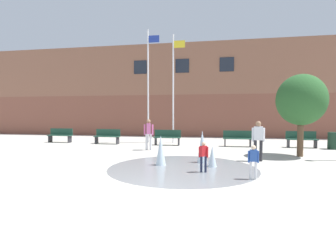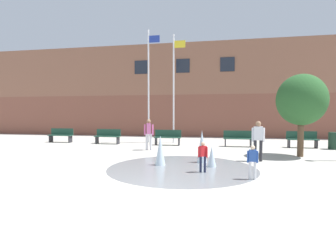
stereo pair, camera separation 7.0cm
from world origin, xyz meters
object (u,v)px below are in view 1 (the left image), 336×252
at_px(child_running, 203,154).
at_px(street_tree_near_building, 301,100).
at_px(park_bench_under_left_flagpole, 167,137).
at_px(flagpole_right, 174,85).
at_px(child_in_fountain, 253,159).
at_px(flagpole_left, 149,83).
at_px(park_bench_far_left, 60,135).
at_px(park_bench_left_of_flagpoles, 107,136).
at_px(adult_near_bench, 258,138).
at_px(adult_watching, 149,132).
at_px(park_bench_under_right_flagpole, 237,138).
at_px(trash_can, 334,141).
at_px(park_bench_far_right, 301,139).

distance_m(child_running, street_tree_near_building, 5.94).
relative_size(park_bench_under_left_flagpole, flagpole_right, 0.23).
relative_size(child_in_fountain, flagpole_left, 0.13).
distance_m(park_bench_far_left, street_tree_near_building, 14.22).
xyz_separation_m(park_bench_left_of_flagpoles, adult_near_bench, (8.32, -4.57, 0.45)).
distance_m(flagpole_left, street_tree_near_building, 9.23).
bearing_deg(child_in_fountain, child_running, 159.31).
xyz_separation_m(park_bench_far_left, park_bench_under_left_flagpole, (7.19, -0.20, 0.00)).
xyz_separation_m(adult_watching, child_in_fountain, (4.48, -5.33, -0.35)).
relative_size(flagpole_right, street_tree_near_building, 1.92).
bearing_deg(park_bench_under_right_flagpole, park_bench_under_left_flagpole, -179.42).
bearing_deg(adult_watching, park_bench_under_right_flagpole, 103.33).
distance_m(park_bench_under_left_flagpole, flagpole_right, 3.48).
bearing_deg(street_tree_near_building, park_bench_under_left_flagpole, 154.88).
bearing_deg(trash_can, child_running, -133.96).
xyz_separation_m(park_bench_far_left, adult_watching, (6.63, -2.50, 0.45)).
distance_m(park_bench_left_of_flagpoles, child_in_fountain, 10.85).
distance_m(child_in_fountain, trash_can, 9.01).
bearing_deg(park_bench_under_right_flagpole, park_bench_far_right, 2.33).
bearing_deg(park_bench_under_left_flagpole, park_bench_far_left, 178.40).
xyz_separation_m(park_bench_far_left, flagpole_left, (5.69, 1.10, 3.42)).
bearing_deg(park_bench_under_left_flagpole, flagpole_right, 82.35).
height_order(park_bench_left_of_flagpoles, child_running, child_running).
distance_m(park_bench_far_left, park_bench_under_right_flagpole, 11.27).
distance_m(park_bench_under_right_flagpole, park_bench_far_right, 3.46).
xyz_separation_m(park_bench_under_left_flagpole, street_tree_near_building, (6.51, -3.05, 1.99)).
bearing_deg(flagpole_right, park_bench_far_left, -171.48).
xyz_separation_m(adult_watching, child_running, (3.03, -4.67, -0.35)).
bearing_deg(park_bench_far_left, park_bench_under_right_flagpole, -0.81).
bearing_deg(park_bench_far_left, park_bench_under_left_flagpole, -1.60).
height_order(park_bench_under_right_flagpole, trash_can, park_bench_under_right_flagpole).
xyz_separation_m(park_bench_left_of_flagpoles, flagpole_left, (2.32, 1.32, 3.42)).
height_order(adult_watching, adult_near_bench, same).
bearing_deg(flagpole_right, child_in_fountain, -67.24).
height_order(park_bench_under_right_flagpole, park_bench_far_right, same).
bearing_deg(flagpole_left, adult_near_bench, -44.48).
xyz_separation_m(adult_near_bench, trash_can, (4.50, 4.39, -0.48)).
distance_m(park_bench_under_right_flagpole, child_running, 7.19).
bearing_deg(child_in_fountain, park_bench_under_right_flagpole, 92.57).
distance_m(park_bench_under_right_flagpole, flagpole_left, 6.66).
bearing_deg(adult_watching, park_bench_left_of_flagpoles, -138.42).
bearing_deg(adult_near_bench, flagpole_left, 144.37).
bearing_deg(park_bench_far_right, park_bench_far_left, 179.93).
bearing_deg(park_bench_left_of_flagpoles, street_tree_near_building, -16.38).
bearing_deg(flagpole_right, adult_watching, -101.51).
bearing_deg(park_bench_far_right, street_tree_near_building, -107.52).
height_order(park_bench_far_right, street_tree_near_building, street_tree_near_building).
xyz_separation_m(child_running, child_in_fountain, (1.45, -0.66, 0.00)).
distance_m(park_bench_under_left_flagpole, adult_near_bench, 6.45).
bearing_deg(adult_watching, flagpole_right, 155.06).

